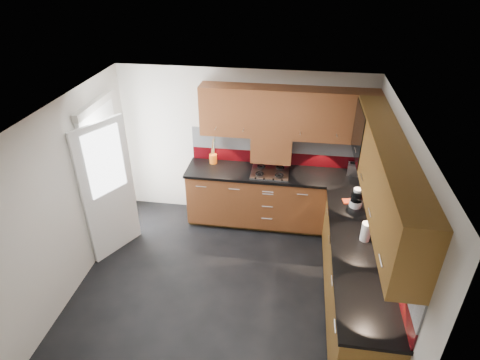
% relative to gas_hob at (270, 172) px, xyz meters
% --- Properties ---
extents(room, '(4.00, 3.80, 2.64)m').
position_rel_gas_hob_xyz_m(room, '(-0.45, -1.47, 0.54)').
color(room, black).
extents(base_cabinets, '(2.70, 3.20, 0.95)m').
position_rel_gas_hob_xyz_m(base_cabinets, '(0.62, -0.75, -0.52)').
color(base_cabinets, '#5C2D14').
rests_on(base_cabinets, room).
extents(countertop, '(2.72, 3.22, 0.04)m').
position_rel_gas_hob_xyz_m(countertop, '(0.60, -0.77, -0.03)').
color(countertop, black).
rests_on(countertop, base_cabinets).
extents(backsplash, '(2.70, 3.20, 0.54)m').
position_rel_gas_hob_xyz_m(backsplash, '(0.83, -0.54, 0.26)').
color(backsplash, maroon).
rests_on(backsplash, countertop).
extents(upper_cabinets, '(2.50, 3.20, 0.72)m').
position_rel_gas_hob_xyz_m(upper_cabinets, '(0.78, -0.69, 0.88)').
color(upper_cabinets, '#5C2D14').
rests_on(upper_cabinets, room).
extents(extractor_hood, '(0.60, 0.33, 0.40)m').
position_rel_gas_hob_xyz_m(extractor_hood, '(-0.00, 0.17, 0.33)').
color(extractor_hood, '#5C2D14').
rests_on(extractor_hood, room).
extents(glass_cabinet, '(0.32, 0.80, 0.66)m').
position_rel_gas_hob_xyz_m(glass_cabinet, '(1.26, -0.40, 0.91)').
color(glass_cabinet, black).
rests_on(glass_cabinet, room).
extents(back_door, '(0.42, 1.19, 2.04)m').
position_rel_gas_hob_xyz_m(back_door, '(-2.23, -0.72, 0.08)').
color(back_door, white).
rests_on(back_door, room).
extents(gas_hob, '(0.56, 0.49, 0.04)m').
position_rel_gas_hob_xyz_m(gas_hob, '(0.00, 0.00, 0.00)').
color(gas_hob, silver).
rests_on(gas_hob, countertop).
extents(utensil_pot, '(0.12, 0.12, 0.43)m').
position_rel_gas_hob_xyz_m(utensil_pot, '(-0.90, 0.19, 0.08)').
color(utensil_pot, orange).
rests_on(utensil_pot, countertop).
extents(toaster, '(0.26, 0.19, 0.18)m').
position_rel_gas_hob_xyz_m(toaster, '(1.26, 0.14, 0.07)').
color(toaster, silver).
rests_on(toaster, countertop).
extents(food_processor, '(0.16, 0.16, 0.27)m').
position_rel_gas_hob_xyz_m(food_processor, '(1.18, -0.72, 0.11)').
color(food_processor, white).
rests_on(food_processor, countertop).
extents(paper_towel, '(0.14, 0.14, 0.23)m').
position_rel_gas_hob_xyz_m(paper_towel, '(1.21, -1.41, 0.10)').
color(paper_towel, white).
rests_on(paper_towel, countertop).
extents(orange_cloth, '(0.16, 0.15, 0.02)m').
position_rel_gas_hob_xyz_m(orange_cloth, '(1.10, -0.62, -0.01)').
color(orange_cloth, '#E84119').
rests_on(orange_cloth, countertop).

